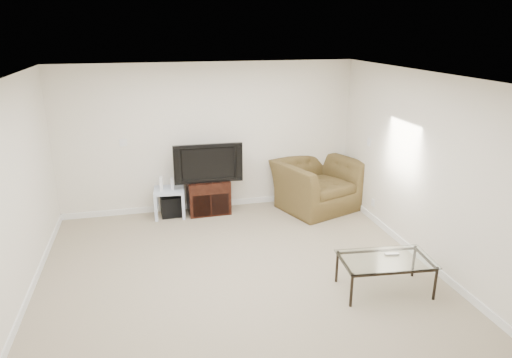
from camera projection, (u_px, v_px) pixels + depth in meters
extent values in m
plane|color=tan|center=(240.00, 278.00, 5.78)|extent=(5.00, 5.00, 0.00)
plane|color=white|center=(237.00, 78.00, 4.99)|extent=(5.00, 5.00, 0.00)
cube|color=silver|center=(209.00, 138.00, 7.69)|extent=(5.00, 0.02, 2.50)
cube|color=silver|center=(7.00, 204.00, 4.83)|extent=(0.02, 5.00, 2.50)
cube|color=silver|center=(427.00, 171.00, 5.94)|extent=(0.02, 5.00, 2.50)
cube|color=white|center=(123.00, 143.00, 7.37)|extent=(0.12, 0.02, 0.12)
cube|color=white|center=(369.00, 142.00, 7.41)|extent=(0.02, 0.09, 0.13)
cube|color=white|center=(373.00, 203.00, 7.43)|extent=(0.02, 0.08, 0.12)
cube|color=black|center=(208.00, 186.00, 7.67)|extent=(0.39, 0.28, 0.05)
imported|color=black|center=(208.00, 162.00, 7.55)|extent=(1.06, 0.23, 0.65)
cube|color=black|center=(172.00, 205.00, 7.69)|extent=(0.37, 0.37, 0.36)
cube|color=white|center=(161.00, 183.00, 7.50)|extent=(0.06, 0.16, 0.22)
cube|color=silver|center=(172.00, 184.00, 7.53)|extent=(0.06, 0.14, 0.19)
imported|color=brown|center=(317.00, 176.00, 7.89)|extent=(1.51, 1.24, 1.14)
cube|color=#B2B2B7|center=(392.00, 254.00, 5.48)|extent=(0.17, 0.08, 0.02)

